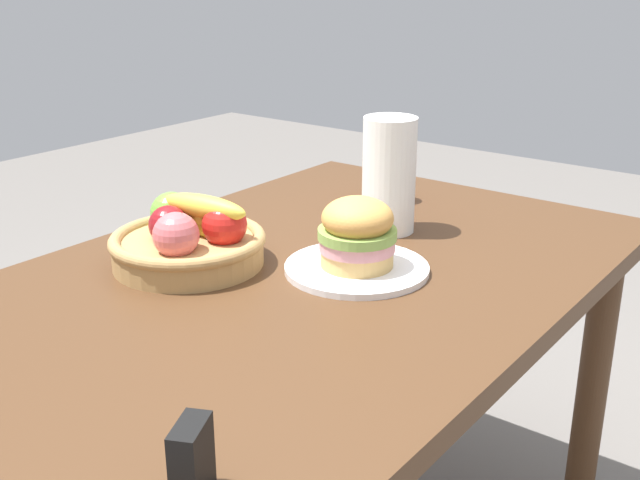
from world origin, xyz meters
name	(u,v)px	position (x,y,z in m)	size (l,w,h in m)	color
dining_table	(302,322)	(0.00, 0.00, 0.65)	(1.40, 0.90, 0.75)	#4C301C
plate	(357,268)	(0.06, -0.08, 0.76)	(0.26, 0.26, 0.01)	white
sandwich	(357,233)	(0.06, -0.08, 0.83)	(0.14, 0.14, 0.13)	#DBAD60
soda_can	(387,175)	(0.47, 0.12, 0.81)	(0.07, 0.07, 0.13)	red
fruit_basket	(190,239)	(-0.09, 0.19, 0.80)	(0.29, 0.29, 0.14)	tan
paper_towel_roll	(390,175)	(0.29, 0.00, 0.87)	(0.11, 0.11, 0.24)	white
napkin_holder	(192,462)	(-0.56, -0.30, 0.80)	(0.06, 0.03, 0.09)	black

